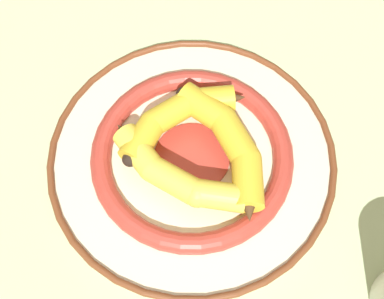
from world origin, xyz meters
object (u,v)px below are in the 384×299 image
Objects in this scene: banana_b at (177,116)px; banana_c at (173,174)px; banana_a at (230,144)px; decorative_bowl at (192,158)px.

banana_b is 0.84× the size of banana_c.
banana_b and banana_c have the same top height.
decorative_bowl is at bearing 63.14° from banana_a.
banana_b is (-0.03, 0.03, 0.03)m from decorative_bowl.
banana_c is (0.03, -0.07, -0.00)m from banana_b.
banana_c reaches higher than decorative_bowl.
decorative_bowl is 0.06m from banana_a.
decorative_bowl is 0.05m from banana_c.
decorative_bowl is 0.05m from banana_b.
decorative_bowl is 2.21× the size of banana_b.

